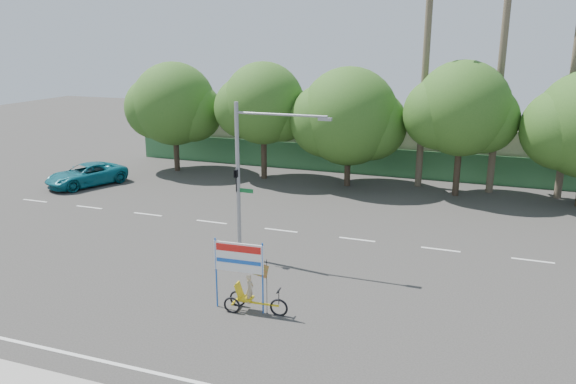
% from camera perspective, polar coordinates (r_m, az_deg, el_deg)
% --- Properties ---
extents(ground, '(120.00, 120.00, 0.00)m').
position_cam_1_polar(ground, '(21.45, -3.23, -11.22)').
color(ground, '#33302D').
rests_on(ground, ground).
extents(fence, '(38.00, 0.08, 2.00)m').
position_cam_1_polar(fence, '(40.76, 8.60, 3.08)').
color(fence, '#336B3D').
rests_on(fence, ground).
extents(building_left, '(12.00, 8.00, 4.00)m').
position_cam_1_polar(building_left, '(47.63, -2.18, 6.25)').
color(building_left, beige).
rests_on(building_left, ground).
extents(building_right, '(14.00, 8.00, 3.60)m').
position_cam_1_polar(building_right, '(44.30, 20.04, 4.36)').
color(building_right, beige).
rests_on(building_right, ground).
extents(tree_far_left, '(7.14, 6.00, 7.96)m').
position_cam_1_polar(tree_far_left, '(41.94, -11.56, 8.51)').
color(tree_far_left, '#473828').
rests_on(tree_far_left, ground).
extents(tree_left, '(6.66, 5.60, 8.07)m').
position_cam_1_polar(tree_left, '(38.76, -2.58, 8.70)').
color(tree_left, '#473828').
rests_on(tree_left, ground).
extents(tree_center, '(7.62, 6.40, 7.85)m').
position_cam_1_polar(tree_center, '(37.00, 6.12, 7.37)').
color(tree_center, '#473828').
rests_on(tree_center, ground).
extents(tree_right, '(6.90, 5.80, 8.36)m').
position_cam_1_polar(tree_right, '(35.91, 17.17, 7.78)').
color(tree_right, '#473828').
rests_on(tree_right, ground).
extents(palm_tall, '(3.73, 3.79, 17.45)m').
position_cam_1_polar(palm_tall, '(37.11, 21.24, 15.77)').
color(palm_tall, '#70604C').
rests_on(palm_tall, ground).
extents(palm_short, '(3.73, 3.79, 14.45)m').
position_cam_1_polar(palm_short, '(37.33, 13.90, 13.87)').
color(palm_short, '#70604C').
rests_on(palm_short, ground).
extents(traffic_signal, '(4.72, 1.10, 7.00)m').
position_cam_1_polar(traffic_signal, '(24.63, -4.43, -0.38)').
color(traffic_signal, gray).
rests_on(traffic_signal, ground).
extents(trike_billboard, '(2.78, 0.66, 2.73)m').
position_cam_1_polar(trike_billboard, '(20.48, -4.27, -9.19)').
color(trike_billboard, black).
rests_on(trike_billboard, ground).
extents(pickup_truck, '(4.38, 5.81, 1.47)m').
position_cam_1_polar(pickup_truck, '(39.87, -19.80, 1.66)').
color(pickup_truck, '#116877').
rests_on(pickup_truck, ground).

